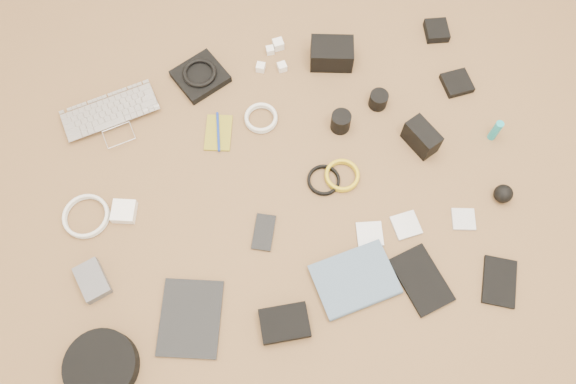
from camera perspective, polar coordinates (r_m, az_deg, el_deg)
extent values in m
cube|color=brown|center=(1.76, -0.92, 0.04)|extent=(4.00, 4.00, 0.04)
imported|color=silver|center=(1.92, -17.22, 6.74)|extent=(0.34, 0.27, 0.02)
cube|color=black|center=(1.95, -8.89, 11.52)|extent=(0.20, 0.20, 0.03)
torus|color=black|center=(1.93, -8.99, 11.87)|extent=(0.13, 0.13, 0.01)
cube|color=white|center=(1.95, -2.79, 12.54)|extent=(0.04, 0.04, 0.03)
cube|color=white|center=(1.99, -1.83, 14.20)|extent=(0.03, 0.03, 0.02)
cube|color=white|center=(2.00, -1.01, 14.77)|extent=(0.04, 0.04, 0.03)
cube|color=white|center=(1.95, -0.61, 12.60)|extent=(0.03, 0.03, 0.03)
cube|color=black|center=(1.95, 4.46, 13.83)|extent=(0.16, 0.13, 0.08)
cube|color=black|center=(2.10, 14.86, 15.57)|extent=(0.09, 0.10, 0.03)
cube|color=olive|center=(1.84, -7.08, 5.99)|extent=(0.11, 0.15, 0.01)
cylinder|color=#132E9C|center=(1.83, -7.11, 6.11)|extent=(0.03, 0.14, 0.01)
torus|color=white|center=(1.85, -2.75, 7.41)|extent=(0.14, 0.14, 0.01)
cylinder|color=black|center=(1.82, 5.38, 7.13)|extent=(0.08, 0.08, 0.07)
cylinder|color=black|center=(1.88, 9.17, 9.23)|extent=(0.06, 0.06, 0.06)
cube|color=black|center=(2.00, 16.78, 10.55)|extent=(0.09, 0.09, 0.02)
cube|color=white|center=(1.77, -16.32, -1.91)|extent=(0.09, 0.09, 0.03)
torus|color=white|center=(1.81, -19.77, -2.39)|extent=(0.15, 0.15, 0.01)
torus|color=black|center=(1.75, 3.63, 1.16)|extent=(0.12, 0.12, 0.01)
torus|color=gold|center=(1.76, 5.50, 1.60)|extent=(0.12, 0.12, 0.01)
cube|color=black|center=(1.82, 13.41, 5.43)|extent=(0.10, 0.13, 0.09)
cylinder|color=teal|center=(1.90, 20.33, 5.88)|extent=(0.03, 0.03, 0.09)
cube|color=#57575B|center=(1.73, -19.25, -8.49)|extent=(0.10, 0.13, 0.03)
cube|color=black|center=(1.65, -9.87, -12.50)|extent=(0.23, 0.26, 0.01)
cube|color=black|center=(1.69, -2.48, -4.11)|extent=(0.10, 0.13, 0.01)
cube|color=silver|center=(1.70, 8.29, -4.28)|extent=(0.09, 0.09, 0.01)
cube|color=silver|center=(1.73, 11.90, -3.33)|extent=(0.08, 0.08, 0.01)
cube|color=silver|center=(1.78, 17.39, -2.66)|extent=(0.08, 0.08, 0.01)
sphere|color=black|center=(1.83, 21.02, -0.16)|extent=(0.06, 0.06, 0.06)
cylinder|color=black|center=(1.67, -18.42, -16.42)|extent=(0.23, 0.23, 0.05)
cube|color=black|center=(1.61, -0.35, -13.19)|extent=(0.14, 0.10, 0.03)
imported|color=#48607A|center=(1.64, 8.00, -11.51)|extent=(0.25, 0.20, 0.02)
cube|color=black|center=(1.69, 13.39, -8.67)|extent=(0.16, 0.21, 0.01)
cube|color=black|center=(1.76, 20.67, -8.52)|extent=(0.14, 0.17, 0.01)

